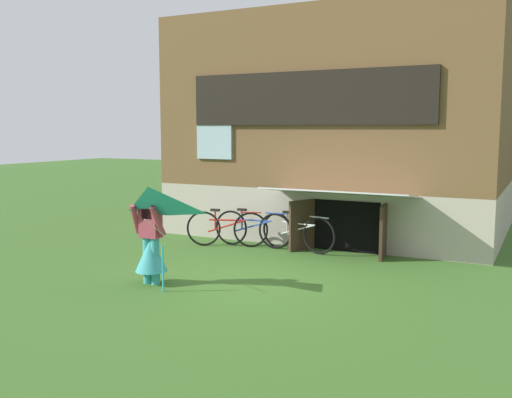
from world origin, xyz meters
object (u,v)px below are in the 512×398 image
Objects in this scene: kite at (149,216)px; bicycle_silver at (298,232)px; bicycle_blue at (253,229)px; bicycle_red at (227,228)px; person at (151,245)px.

bicycle_silver is (0.69, 4.03, -0.83)m from kite.
bicycle_blue is 1.05× the size of bicycle_red.
kite is 4.10m from bicycle_blue.
person is at bearing -97.35° from bicycle_silver.
kite is at bearing -89.01° from bicycle_silver.
bicycle_silver is at bearing 81.71° from person.
person is 0.85× the size of bicycle_blue.
bicycle_silver is at bearing -9.48° from bicycle_red.
bicycle_red is (-0.84, 3.77, -0.83)m from kite.
person reaches higher than bicycle_silver.
bicycle_red is at bearing 107.12° from person.
bicycle_blue is (0.10, 3.40, -0.24)m from person.
bicycle_silver reaches higher than bicycle_red.
person is 3.21m from bicycle_red.
person reaches higher than kite.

